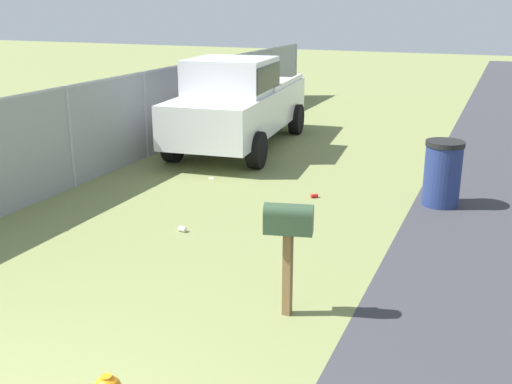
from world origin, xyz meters
The scene contains 7 objects.
mailbox centered at (3.73, -1.25, 1.02)m, with size 0.32×0.55×1.27m.
pickup_truck centered at (10.62, 2.48, 1.10)m, with size 5.49×2.55×2.09m.
trash_bin centered at (8.19, -2.34, 0.55)m, with size 0.63×0.63×1.09m.
fence_section centered at (10.31, 3.97, 1.00)m, with size 17.21×0.07×1.85m.
litter_can_midfield_a centered at (7.74, -0.29, 0.03)m, with size 0.07×0.07×0.12m, color red.
litter_wrapper_far_scatter centered at (8.11, 1.91, 0.00)m, with size 0.12×0.08×0.01m, color silver.
litter_cup_near_hydrant centered at (5.43, 1.02, 0.04)m, with size 0.08×0.08×0.10m, color white.
Camera 1 is at (-1.77, -3.21, 3.25)m, focal length 42.04 mm.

